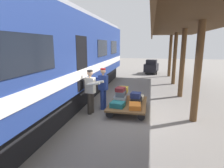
% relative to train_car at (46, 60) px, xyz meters
% --- Properties ---
extents(ground_plane, '(60.00, 60.00, 0.00)m').
position_rel_train_car_xyz_m(ground_plane, '(-3.63, -0.00, -2.06)').
color(ground_plane, slate).
extents(platform_canopy, '(3.20, 19.96, 3.56)m').
position_rel_train_car_xyz_m(platform_canopy, '(-5.50, -0.00, 1.21)').
color(platform_canopy, brown).
rests_on(platform_canopy, ground_plane).
extents(train_car, '(3.03, 17.42, 4.00)m').
position_rel_train_car_xyz_m(train_car, '(0.00, 0.00, 0.00)').
color(train_car, navy).
rests_on(train_car, ground_plane).
extents(luggage_cart, '(1.44, 2.19, 0.34)m').
position_rel_train_car_xyz_m(luggage_cart, '(-3.19, -0.53, -1.76)').
color(luggage_cart, brown).
rests_on(luggage_cart, ground_plane).
extents(suitcase_burgundy_valise, '(0.48, 0.68, 0.26)m').
position_rel_train_car_xyz_m(suitcase_burgundy_valise, '(-2.87, -1.13, -1.59)').
color(suitcase_burgundy_valise, maroon).
rests_on(suitcase_burgundy_valise, luggage_cart).
extents(suitcase_orange_carryall, '(0.47, 0.63, 0.17)m').
position_rel_train_car_xyz_m(suitcase_orange_carryall, '(-3.52, 0.08, -1.63)').
color(suitcase_orange_carryall, '#CC6B23').
rests_on(suitcase_orange_carryall, luggage_cart).
extents(suitcase_teal_softside, '(0.56, 0.52, 0.19)m').
position_rel_train_car_xyz_m(suitcase_teal_softside, '(-2.87, 0.08, -1.62)').
color(suitcase_teal_softside, '#1E666B').
rests_on(suitcase_teal_softside, luggage_cart).
extents(suitcase_gray_aluminum, '(0.49, 0.58, 0.28)m').
position_rel_train_car_xyz_m(suitcase_gray_aluminum, '(-2.87, -0.53, -1.58)').
color(suitcase_gray_aluminum, '#9EA0A5').
rests_on(suitcase_gray_aluminum, luggage_cart).
extents(suitcase_cream_canvas, '(0.53, 0.50, 0.16)m').
position_rel_train_car_xyz_m(suitcase_cream_canvas, '(-3.52, -1.13, -1.64)').
color(suitcase_cream_canvas, beige).
rests_on(suitcase_cream_canvas, luggage_cart).
extents(suitcase_black_hardshell, '(0.42, 0.59, 0.22)m').
position_rel_train_car_xyz_m(suitcase_black_hardshell, '(-3.52, -0.53, -1.61)').
color(suitcase_black_hardshell, black).
rests_on(suitcase_black_hardshell, luggage_cart).
extents(suitcase_yellow_case, '(0.40, 0.38, 0.25)m').
position_rel_train_car_xyz_m(suitcase_yellow_case, '(-2.90, -1.13, -1.33)').
color(suitcase_yellow_case, gold).
rests_on(suitcase_yellow_case, suitcase_burgundy_valise).
extents(suitcase_navy_fabric, '(0.43, 0.42, 0.21)m').
position_rel_train_car_xyz_m(suitcase_navy_fabric, '(-3.49, -0.56, -1.40)').
color(suitcase_navy_fabric, navy).
rests_on(suitcase_navy_fabric, suitcase_black_hardshell).
extents(suitcase_slate_roller, '(0.36, 0.57, 0.19)m').
position_rel_train_car_xyz_m(suitcase_slate_roller, '(-2.90, -0.52, -1.35)').
color(suitcase_slate_roller, '#4C515B').
rests_on(suitcase_slate_roller, suitcase_gray_aluminum).
extents(suitcase_maroon_trunk, '(0.38, 0.47, 0.16)m').
position_rel_train_car_xyz_m(suitcase_maroon_trunk, '(-2.88, -0.49, -1.17)').
color(suitcase_maroon_trunk, maroon).
rests_on(suitcase_maroon_trunk, suitcase_slate_roller).
extents(porter_in_overalls, '(0.71, 0.51, 1.70)m').
position_rel_train_car_xyz_m(porter_in_overalls, '(-2.13, -0.58, -1.14)').
color(porter_in_overalls, navy).
rests_on(porter_in_overalls, ground_plane).
extents(porter_by_door, '(0.71, 0.51, 1.70)m').
position_rel_train_car_xyz_m(porter_by_door, '(-1.82, 0.04, -1.14)').
color(porter_by_door, '#332D28').
rests_on(porter_by_door, ground_plane).
extents(baggage_tug, '(1.37, 1.86, 1.30)m').
position_rel_train_car_xyz_m(baggage_tug, '(-4.09, -10.77, -1.43)').
color(baggage_tug, black).
rests_on(baggage_tug, ground_plane).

